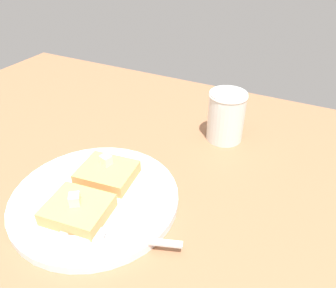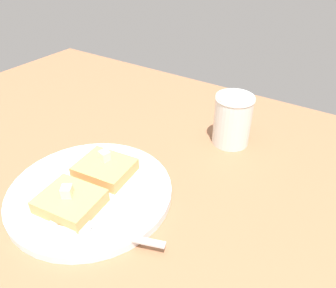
{
  "view_description": "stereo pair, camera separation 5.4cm",
  "coord_description": "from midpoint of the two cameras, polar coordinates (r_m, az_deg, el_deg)",
  "views": [
    {
      "loc": [
        22.99,
        30.83,
        37.55
      ],
      "look_at": [
        -16.93,
        10.74,
        7.38
      ],
      "focal_mm": 35.0,
      "sensor_mm": 36.0,
      "label": 1
    },
    {
      "loc": [
        20.3,
        35.46,
        37.55
      ],
      "look_at": [
        -16.93,
        10.74,
        7.38
      ],
      "focal_mm": 35.0,
      "sensor_mm": 36.0,
      "label": 2
    }
  ],
  "objects": [
    {
      "name": "table_surface",
      "position": [
        0.54,
        -22.25,
        -11.6
      ],
      "size": [
        104.21,
        104.21,
        2.88
      ],
      "primitive_type": "cube",
      "color": "#956142",
      "rests_on": "ground"
    },
    {
      "name": "toast_slice_middle",
      "position": [
        0.48,
        -18.53,
        -10.82
      ],
      "size": [
        8.04,
        9.13,
        2.04
      ],
      "primitive_type": "cube",
      "rotation": [
        0.0,
        0.0,
        0.12
      ],
      "color": "tan",
      "rests_on": "plate"
    },
    {
      "name": "syrup_jar",
      "position": [
        0.62,
        7.61,
        4.37
      ],
      "size": [
        7.07,
        7.07,
        9.56
      ],
      "color": "#381808",
      "rests_on": "table_surface"
    },
    {
      "name": "butter_pat_secondary",
      "position": [
        0.47,
        -18.91,
        -8.96
      ],
      "size": [
        2.06,
        2.02,
        1.54
      ],
      "primitive_type": "cube",
      "rotation": [
        0.0,
        0.0,
        0.61
      ],
      "color": "#F6EBC4",
      "rests_on": "toast_slice_middle"
    },
    {
      "name": "butter_pat_primary",
      "position": [
        0.52,
        -13.64,
        -2.83
      ],
      "size": [
        1.76,
        1.87,
        1.54
      ],
      "primitive_type": "cube",
      "rotation": [
        0.0,
        0.0,
        1.29
      ],
      "color": "#F2EBC3",
      "rests_on": "toast_slice_left"
    },
    {
      "name": "plate",
      "position": [
        0.51,
        -15.56,
        -9.15
      ],
      "size": [
        24.75,
        24.75,
        1.33
      ],
      "color": "white",
      "rests_on": "table_surface"
    },
    {
      "name": "toast_slice_left",
      "position": [
        0.53,
        -13.42,
        -5.07
      ],
      "size": [
        8.04,
        9.13,
        2.04
      ],
      "primitive_type": "cube",
      "rotation": [
        0.0,
        0.0,
        0.12
      ],
      "color": "tan",
      "rests_on": "plate"
    },
    {
      "name": "fork",
      "position": [
        0.44,
        -13.11,
        -15.52
      ],
      "size": [
        6.66,
        15.57,
        0.36
      ],
      "color": "silver",
      "rests_on": "plate"
    }
  ]
}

